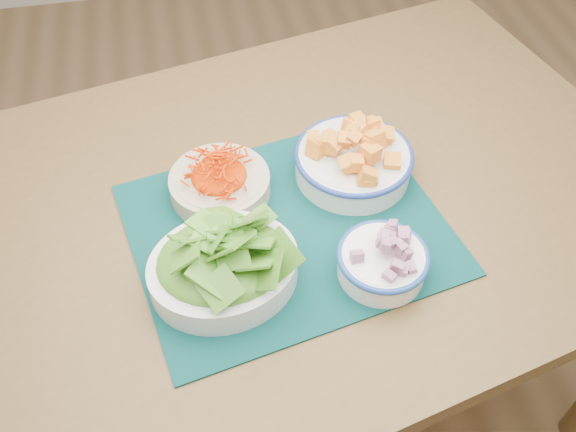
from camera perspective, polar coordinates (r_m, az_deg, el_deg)
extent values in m
plane|color=#99734A|center=(1.81, 4.28, -11.62)|extent=(4.00, 4.00, 0.00)
cube|color=brown|center=(1.14, 0.00, 1.10)|extent=(1.50, 1.17, 0.04)
cylinder|color=brown|center=(1.88, 12.40, 6.92)|extent=(0.06, 0.06, 0.71)
cube|color=black|center=(1.07, 0.00, -1.13)|extent=(0.58, 0.50, 0.00)
cylinder|color=#C7B494|center=(1.12, -6.07, 2.76)|extent=(0.21, 0.21, 0.04)
ellipsoid|color=#F23F01|center=(1.10, -6.20, 3.92)|extent=(0.15, 0.15, 0.02)
cylinder|color=white|center=(1.15, 5.80, 4.66)|extent=(0.26, 0.26, 0.05)
torus|color=navy|center=(1.13, 5.88, 5.44)|extent=(0.21, 0.21, 0.01)
ellipsoid|color=orange|center=(1.11, 6.00, 6.57)|extent=(0.18, 0.18, 0.05)
ellipsoid|color=#337719|center=(0.95, -5.96, -2.91)|extent=(0.20, 0.17, 0.06)
cylinder|color=white|center=(1.01, 8.35, -4.21)|extent=(0.17, 0.17, 0.05)
torus|color=#204595|center=(0.99, 8.47, -3.52)|extent=(0.14, 0.14, 0.01)
ellipsoid|color=maroon|center=(0.98, 8.59, -2.84)|extent=(0.12, 0.12, 0.03)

